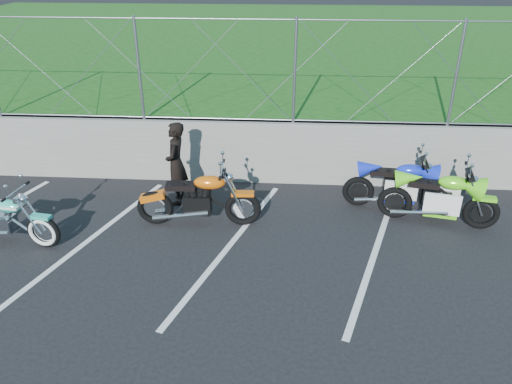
# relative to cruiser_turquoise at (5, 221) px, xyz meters

# --- Properties ---
(ground) EXTENTS (90.00, 90.00, 0.00)m
(ground) POSITION_rel_cruiser_turquoise_xyz_m (3.72, -0.83, -0.40)
(ground) COLOR black
(ground) RESTS_ON ground
(retaining_wall) EXTENTS (30.00, 0.22, 1.30)m
(retaining_wall) POSITION_rel_cruiser_turquoise_xyz_m (3.72, 2.67, 0.25)
(retaining_wall) COLOR slate
(retaining_wall) RESTS_ON ground
(grass_field) EXTENTS (30.00, 20.00, 1.30)m
(grass_field) POSITION_rel_cruiser_turquoise_xyz_m (3.72, 12.67, 0.25)
(grass_field) COLOR #184813
(grass_field) RESTS_ON ground
(chain_link_fence) EXTENTS (28.00, 0.03, 2.00)m
(chain_link_fence) POSITION_rel_cruiser_turquoise_xyz_m (3.72, 2.67, 1.90)
(chain_link_fence) COLOR gray
(chain_link_fence) RESTS_ON retaining_wall
(parking_lines) EXTENTS (18.29, 4.31, 0.01)m
(parking_lines) POSITION_rel_cruiser_turquoise_xyz_m (4.92, 0.17, -0.40)
(parking_lines) COLOR silver
(parking_lines) RESTS_ON ground
(cruiser_turquoise) EXTENTS (2.02, 0.64, 1.01)m
(cruiser_turquoise) POSITION_rel_cruiser_turquoise_xyz_m (0.00, 0.00, 0.00)
(cruiser_turquoise) COLOR black
(cruiser_turquoise) RESTS_ON ground
(naked_orange) EXTENTS (2.20, 0.75, 1.09)m
(naked_orange) POSITION_rel_cruiser_turquoise_xyz_m (3.12, 0.80, 0.06)
(naked_orange) COLOR black
(naked_orange) RESTS_ON ground
(sportbike_green) EXTENTS (2.05, 0.73, 1.07)m
(sportbike_green) POSITION_rel_cruiser_turquoise_xyz_m (7.32, 1.12, 0.06)
(sportbike_green) COLOR black
(sportbike_green) RESTS_ON ground
(sportbike_blue) EXTENTS (2.01, 0.71, 1.04)m
(sportbike_blue) POSITION_rel_cruiser_turquoise_xyz_m (6.71, 1.63, 0.04)
(sportbike_blue) COLOR black
(sportbike_blue) RESTS_ON ground
(person_standing) EXTENTS (0.39, 0.59, 1.61)m
(person_standing) POSITION_rel_cruiser_turquoise_xyz_m (2.55, 1.62, 0.40)
(person_standing) COLOR black
(person_standing) RESTS_ON ground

